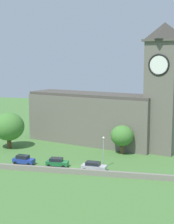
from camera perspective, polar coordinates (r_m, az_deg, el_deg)
ground_plane at (r=82.70m, az=-0.13°, el=-6.13°), size 200.00×200.00×0.00m
church at (r=85.82m, az=3.57°, el=0.18°), size 39.35×19.98×29.09m
quay_barrier at (r=65.90m, az=-3.50°, el=-9.58°), size 56.96×0.70×1.01m
car_blue at (r=72.19m, az=-10.35°, el=-7.70°), size 4.54×2.43×1.91m
car_green at (r=69.90m, az=-4.92°, el=-8.19°), size 4.35×2.24×1.76m
car_silver at (r=67.10m, az=1.11°, el=-8.88°), size 4.90×2.54×1.77m
streetlamp_west_mid at (r=67.94m, az=2.71°, el=-5.72°), size 0.44×0.44×6.27m
tree_by_tower at (r=78.19m, az=5.77°, el=-3.88°), size 5.15×5.15×6.54m
tree_churchyard at (r=84.95m, az=-12.70°, el=-2.35°), size 7.43×7.43×8.58m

